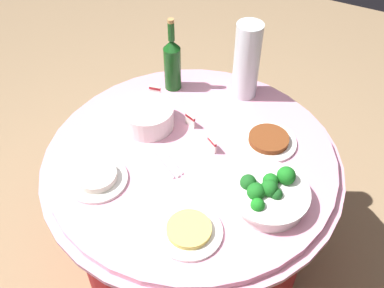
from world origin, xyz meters
TOP-DOWN VIEW (x-y plane):
  - ground_plane at (0.00, 0.00)m, footprint 6.00×6.00m
  - buffet_table at (0.00, 0.00)m, footprint 1.16×1.16m
  - broccoli_bowl at (-0.33, 0.09)m, footprint 0.28×0.28m
  - plate_stack at (0.23, -0.06)m, footprint 0.21×0.21m
  - wine_bottle at (0.27, -0.33)m, footprint 0.07×0.07m
  - decorative_fruit_vase at (-0.03, -0.43)m, footprint 0.11×0.11m
  - serving_tongs at (0.05, 0.09)m, footprint 0.16×0.12m
  - food_plate_noodles at (-0.16, 0.32)m, footprint 0.22×0.22m
  - food_plate_stir_fry at (-0.24, -0.19)m, footprint 0.22×0.22m
  - food_plate_rice at (0.24, 0.28)m, footprint 0.22×0.22m
  - label_placard_front at (-0.06, -0.05)m, footprint 0.05×0.03m
  - label_placard_mid at (0.30, -0.23)m, footprint 0.05×0.02m
  - label_placard_rear at (0.08, -0.14)m, footprint 0.05×0.02m

SIDE VIEW (x-z plane):
  - ground_plane at x=0.00m, z-range 0.00..0.00m
  - buffet_table at x=0.00m, z-range 0.01..0.75m
  - serving_tongs at x=0.05m, z-range 0.74..0.75m
  - food_plate_noodles at x=-0.16m, z-range 0.74..0.77m
  - food_plate_stir_fry at x=-0.24m, z-range 0.74..0.77m
  - food_plate_rice at x=0.24m, z-range 0.74..0.78m
  - label_placard_front at x=-0.06m, z-range 0.74..0.80m
  - label_placard_mid at x=0.30m, z-range 0.74..0.80m
  - label_placard_rear at x=0.08m, z-range 0.74..0.80m
  - broccoli_bowl at x=-0.33m, z-range 0.72..0.84m
  - plate_stack at x=0.23m, z-range 0.74..0.83m
  - wine_bottle at x=0.27m, z-range 0.70..1.04m
  - decorative_fruit_vase at x=-0.03m, z-range 0.72..1.06m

